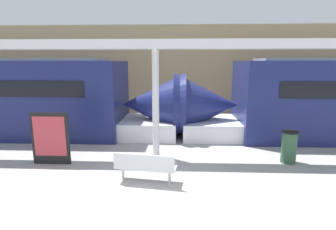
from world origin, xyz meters
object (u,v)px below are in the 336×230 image
Objects in this scene: support_column_near at (156,105)px; poster_board at (50,138)px; trash_bin at (289,147)px; bench_near at (145,166)px.

poster_board is at bearing -164.98° from support_column_near.
support_column_near reaches higher than poster_board.
support_column_near reaches higher than trash_bin.
support_column_near is at bearing 174.27° from trash_bin.
bench_near is 1.60× the size of trash_bin.
poster_board reaches higher than bench_near.
poster_board is 3.35m from support_column_near.
trash_bin is 7.26m from poster_board.
bench_near is at bearing -21.55° from poster_board.
bench_near is 1.01× the size of poster_board.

